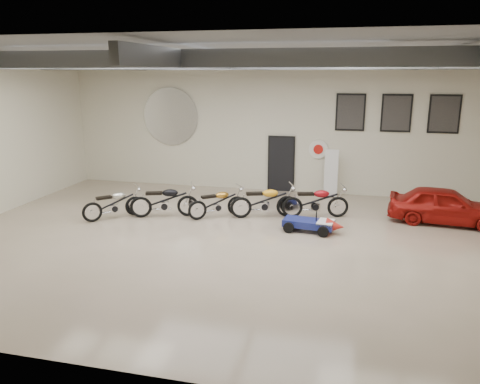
% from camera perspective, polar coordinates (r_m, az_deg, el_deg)
% --- Properties ---
extents(floor, '(16.00, 12.00, 0.01)m').
position_cam_1_polar(floor, '(12.94, -1.25, -6.01)').
color(floor, tan).
rests_on(floor, ground).
extents(ceiling, '(16.00, 12.00, 0.01)m').
position_cam_1_polar(ceiling, '(12.14, -1.38, 16.70)').
color(ceiling, slate).
rests_on(ceiling, back_wall).
extents(back_wall, '(16.00, 0.02, 5.00)m').
position_cam_1_polar(back_wall, '(18.11, 3.59, 7.98)').
color(back_wall, beige).
rests_on(back_wall, floor).
extents(ceiling_beams, '(15.80, 11.80, 0.32)m').
position_cam_1_polar(ceiling_beams, '(12.14, -1.38, 15.52)').
color(ceiling_beams, '#575A5E').
rests_on(ceiling_beams, ceiling).
extents(door, '(0.92, 0.08, 2.10)m').
position_cam_1_polar(door, '(18.20, 5.04, 3.36)').
color(door, black).
rests_on(door, back_wall).
extents(logo_plaque, '(2.30, 0.06, 1.16)m').
position_cam_1_polar(logo_plaque, '(19.13, -8.46, 9.10)').
color(logo_plaque, silver).
rests_on(logo_plaque, back_wall).
extents(poster_left, '(1.05, 0.08, 1.35)m').
position_cam_1_polar(poster_left, '(17.74, 13.31, 9.44)').
color(poster_left, black).
rests_on(poster_left, back_wall).
extents(poster_mid, '(1.05, 0.08, 1.35)m').
position_cam_1_polar(poster_mid, '(17.81, 18.52, 9.11)').
color(poster_mid, black).
rests_on(poster_mid, back_wall).
extents(poster_right, '(1.05, 0.08, 1.35)m').
position_cam_1_polar(poster_right, '(18.01, 23.65, 8.70)').
color(poster_right, black).
rests_on(poster_right, back_wall).
extents(oil_sign, '(0.72, 0.10, 0.72)m').
position_cam_1_polar(oil_sign, '(17.94, 9.53, 5.17)').
color(oil_sign, white).
rests_on(oil_sign, back_wall).
extents(banner_stand, '(0.50, 0.23, 1.81)m').
position_cam_1_polar(banner_stand, '(17.61, 11.04, 2.30)').
color(banner_stand, white).
rests_on(banner_stand, floor).
extents(motorcycle_silver, '(1.79, 1.80, 1.01)m').
position_cam_1_polar(motorcycle_silver, '(15.28, -15.16, -1.32)').
color(motorcycle_silver, silver).
rests_on(motorcycle_silver, floor).
extents(motorcycle_black, '(2.22, 1.32, 1.11)m').
position_cam_1_polar(motorcycle_black, '(15.10, -9.21, -1.00)').
color(motorcycle_black, silver).
rests_on(motorcycle_black, floor).
extents(motorcycle_gold, '(1.87, 1.65, 0.99)m').
position_cam_1_polar(motorcycle_gold, '(14.90, -2.80, -1.25)').
color(motorcycle_gold, silver).
rests_on(motorcycle_gold, floor).
extents(motorcycle_yellow, '(2.22, 1.34, 1.10)m').
position_cam_1_polar(motorcycle_yellow, '(14.89, 2.97, -1.06)').
color(motorcycle_yellow, silver).
rests_on(motorcycle_yellow, floor).
extents(motorcycle_red, '(2.19, 1.16, 1.09)m').
position_cam_1_polar(motorcycle_red, '(15.05, 9.17, -1.09)').
color(motorcycle_red, silver).
rests_on(motorcycle_red, floor).
extents(go_kart, '(1.87, 1.03, 0.65)m').
position_cam_1_polar(go_kart, '(13.74, 8.99, -3.55)').
color(go_kart, navy).
rests_on(go_kart, floor).
extents(vintage_car, '(1.69, 3.44, 1.13)m').
position_cam_1_polar(vintage_car, '(15.61, 23.72, -1.50)').
color(vintage_car, '#9C120E').
rests_on(vintage_car, floor).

